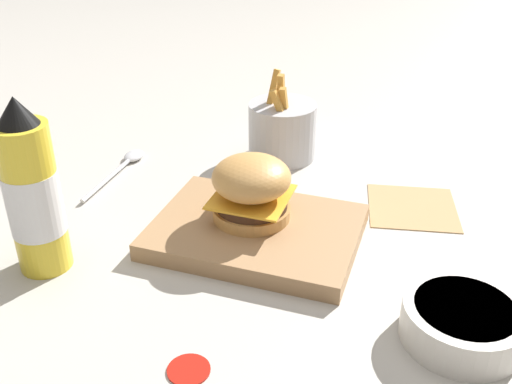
{
  "coord_description": "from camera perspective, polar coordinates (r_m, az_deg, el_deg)",
  "views": [
    {
      "loc": [
        0.21,
        -0.67,
        0.46
      ],
      "look_at": [
        -0.01,
        -0.02,
        0.08
      ],
      "focal_mm": 42.0,
      "sensor_mm": 36.0,
      "label": 1
    }
  ],
  "objects": [
    {
      "name": "spoon",
      "position": [
        1.05,
        -12.24,
        2.78
      ],
      "size": [
        0.03,
        0.19,
        0.01
      ],
      "rotation": [
        0.0,
        0.0,
        1.59
      ],
      "color": "silver",
      "rests_on": "ground_plane"
    },
    {
      "name": "ketchup_bottle",
      "position": [
        0.78,
        -20.48,
        -0.25
      ],
      "size": [
        0.07,
        0.07,
        0.23
      ],
      "color": "yellow",
      "rests_on": "ground_plane"
    },
    {
      "name": "serving_board",
      "position": [
        0.82,
        -0.0,
        -3.8
      ],
      "size": [
        0.28,
        0.2,
        0.03
      ],
      "color": "#A37A51",
      "rests_on": "ground_plane"
    },
    {
      "name": "side_bowl",
      "position": [
        0.7,
        19.1,
        -11.55
      ],
      "size": [
        0.13,
        0.13,
        0.04
      ],
      "color": "silver",
      "rests_on": "ground_plane"
    },
    {
      "name": "parchment_square",
      "position": [
        0.93,
        14.67,
        -1.38
      ],
      "size": [
        0.15,
        0.15,
        0.0
      ],
      "color": "tan",
      "rests_on": "ground_plane"
    },
    {
      "name": "burger",
      "position": [
        0.81,
        -0.39,
        0.44
      ],
      "size": [
        0.11,
        0.11,
        0.09
      ],
      "color": "tan",
      "rests_on": "serving_board"
    },
    {
      "name": "ground_plane",
      "position": [
        0.84,
        1.17,
        -4.11
      ],
      "size": [
        6.0,
        6.0,
        0.0
      ],
      "primitive_type": "plane",
      "color": "#B7B2A8"
    },
    {
      "name": "ketchup_puddle",
      "position": [
        0.65,
        -6.21,
        -16.49
      ],
      "size": [
        0.05,
        0.05,
        0.0
      ],
      "color": "#B21E14",
      "rests_on": "ground_plane"
    },
    {
      "name": "fries_basket",
      "position": [
        1.04,
        2.51,
        5.94
      ],
      "size": [
        0.12,
        0.12,
        0.16
      ],
      "color": "#B7B7BC",
      "rests_on": "ground_plane"
    }
  ]
}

